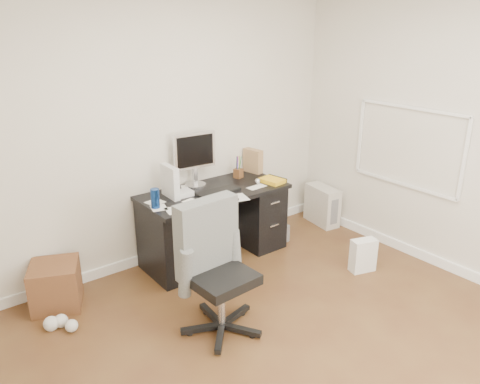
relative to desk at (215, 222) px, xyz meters
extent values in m
plane|color=#4B2A18|center=(-0.30, -1.65, -0.40)|extent=(4.00, 4.00, 0.00)
cube|color=beige|center=(-0.30, 0.35, 0.95)|extent=(4.00, 0.02, 2.70)
cube|color=beige|center=(1.70, -1.65, 0.95)|extent=(0.02, 4.00, 2.70)
cube|color=white|center=(-0.30, 0.33, -0.35)|extent=(4.00, 0.03, 0.10)
cube|color=white|center=(1.69, -1.65, -0.35)|extent=(0.03, 4.00, 0.10)
cube|color=black|center=(0.00, 0.00, 0.33)|extent=(1.50, 0.70, 0.04)
cube|color=black|center=(-0.55, 0.00, -0.04)|extent=(0.40, 0.60, 0.71)
cube|color=black|center=(0.55, 0.00, -0.04)|extent=(0.40, 0.60, 0.71)
cube|color=black|center=(0.00, 0.33, 0.06)|extent=(0.70, 0.03, 0.51)
cube|color=black|center=(-0.01, -0.09, 0.36)|extent=(0.46, 0.16, 0.03)
sphere|color=silver|center=(0.47, -0.13, 0.38)|extent=(0.07, 0.07, 0.06)
cylinder|color=navy|center=(-0.69, -0.06, 0.44)|extent=(0.10, 0.10, 0.18)
cube|color=silver|center=(-0.44, 0.09, 0.51)|extent=(0.14, 0.28, 0.32)
cube|color=#967849|center=(0.69, 0.23, 0.48)|extent=(0.15, 0.24, 0.26)
cube|color=yellow|center=(0.63, -0.18, 0.37)|extent=(0.23, 0.27, 0.04)
cube|color=#B6AFA5|center=(1.55, -0.08, -0.17)|extent=(0.28, 0.49, 0.47)
cube|color=white|center=(1.00, -1.14, -0.23)|extent=(0.29, 0.24, 0.34)
cube|color=#462715|center=(-1.61, 0.10, -0.20)|extent=(0.52, 0.52, 0.40)
cube|color=#5C5C61|center=(0.69, -0.11, -0.30)|extent=(0.38, 0.33, 0.20)
camera|label=1|loc=(-2.49, -3.68, 1.97)|focal=35.00mm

